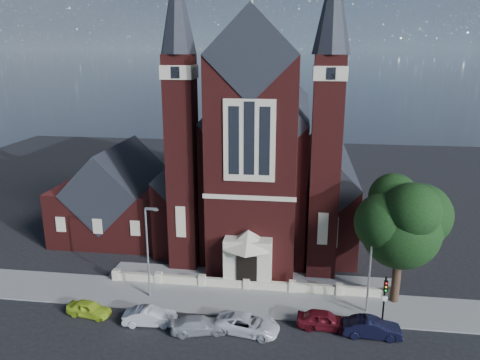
# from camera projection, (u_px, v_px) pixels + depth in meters

# --- Properties ---
(ground) EXTENTS (120.00, 120.00, 0.00)m
(ground) POSITION_uv_depth(u_px,v_px,m) (256.00, 250.00, 49.36)
(ground) COLOR black
(ground) RESTS_ON ground
(pavement_strip) EXTENTS (60.00, 5.00, 0.12)m
(pavement_strip) POSITION_uv_depth(u_px,v_px,m) (244.00, 301.00, 39.34)
(pavement_strip) COLOR gray
(pavement_strip) RESTS_ON ground
(forecourt_paving) EXTENTS (26.00, 3.00, 0.14)m
(forecourt_paving) POSITION_uv_depth(u_px,v_px,m) (249.00, 278.00, 43.16)
(forecourt_paving) COLOR gray
(forecourt_paving) RESTS_ON ground
(forecourt_wall) EXTENTS (24.00, 0.40, 0.90)m
(forecourt_wall) POSITION_uv_depth(u_px,v_px,m) (247.00, 289.00, 41.25)
(forecourt_wall) COLOR #B3A98E
(forecourt_wall) RESTS_ON ground
(church) EXTENTS (20.01, 34.90, 29.20)m
(church) POSITION_uv_depth(u_px,v_px,m) (264.00, 157.00, 54.73)
(church) COLOR #491513
(church) RESTS_ON ground
(parish_hall) EXTENTS (12.00, 12.20, 10.24)m
(parish_hall) POSITION_uv_depth(u_px,v_px,m) (120.00, 199.00, 53.20)
(parish_hall) COLOR #491513
(parish_hall) RESTS_ON ground
(street_tree) EXTENTS (6.40, 6.60, 10.70)m
(street_tree) POSITION_uv_depth(u_px,v_px,m) (404.00, 225.00, 37.00)
(street_tree) COLOR black
(street_tree) RESTS_ON ground
(street_lamp_left) EXTENTS (1.16, 0.22, 8.09)m
(street_lamp_left) POSITION_uv_depth(u_px,v_px,m) (148.00, 248.00, 38.64)
(street_lamp_left) COLOR gray
(street_lamp_left) RESTS_ON ground
(street_lamp_right) EXTENTS (1.16, 0.22, 8.09)m
(street_lamp_right) POSITION_uv_depth(u_px,v_px,m) (372.00, 260.00, 36.33)
(street_lamp_right) COLOR gray
(street_lamp_right) RESTS_ON ground
(traffic_signal) EXTENTS (0.28, 0.42, 4.00)m
(traffic_signal) POSITION_uv_depth(u_px,v_px,m) (385.00, 294.00, 35.25)
(traffic_signal) COLOR black
(traffic_signal) RESTS_ON ground
(car_lime_van) EXTENTS (3.74, 1.94, 1.22)m
(car_lime_van) POSITION_uv_depth(u_px,v_px,m) (89.00, 309.00, 37.00)
(car_lime_van) COLOR #B4D32A
(car_lime_van) RESTS_ON ground
(car_silver_a) EXTENTS (4.18, 1.83, 1.34)m
(car_silver_a) POSITION_uv_depth(u_px,v_px,m) (150.00, 317.00, 35.79)
(car_silver_a) COLOR #ADB1B5
(car_silver_a) RESTS_ON ground
(car_silver_b) EXTENTS (4.49, 2.69, 1.22)m
(car_silver_b) POSITION_uv_depth(u_px,v_px,m) (199.00, 325.00, 34.81)
(car_silver_b) COLOR #94959B
(car_silver_b) RESTS_ON ground
(car_white_suv) EXTENTS (5.14, 3.01, 1.34)m
(car_white_suv) POSITION_uv_depth(u_px,v_px,m) (247.00, 324.00, 34.80)
(car_white_suv) COLOR white
(car_white_suv) RESTS_ON ground
(car_dark_red) EXTENTS (4.18, 1.82, 1.40)m
(car_dark_red) POSITION_uv_depth(u_px,v_px,m) (324.00, 320.00, 35.29)
(car_dark_red) COLOR #5E1018
(car_dark_red) RESTS_ON ground
(car_navy) EXTENTS (4.29, 1.55, 1.41)m
(car_navy) POSITION_uv_depth(u_px,v_px,m) (372.00, 328.00, 34.29)
(car_navy) COLOR black
(car_navy) RESTS_ON ground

